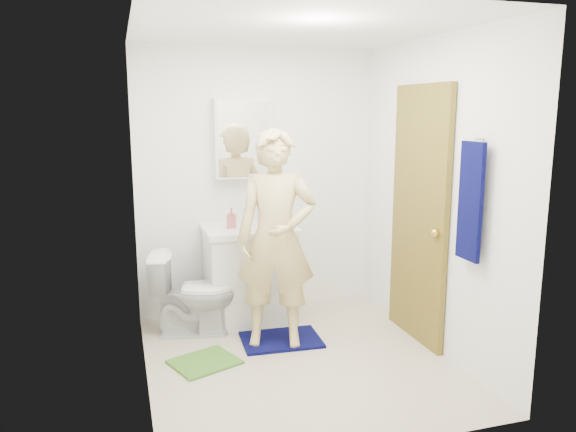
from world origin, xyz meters
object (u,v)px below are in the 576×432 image
Objects in this scene: medicine_cabinet at (242,139)px; toilet at (193,293)px; toothbrush_cup at (267,217)px; vanity_cabinet at (250,276)px; soap_dispenser at (232,218)px; man at (276,239)px; towel at (470,202)px.

toilet is (-0.52, -0.39, -1.25)m from medicine_cabinet.
toothbrush_cup is at bearing -55.55° from toilet.
vanity_cabinet is 6.21× the size of toothbrush_cup.
medicine_cabinet reaches higher than toothbrush_cup.
medicine_cabinet is 3.99× the size of soap_dispenser.
soap_dispenser is 0.63m from man.
man is at bearing -113.49° from toilet.
medicine_cabinet is at bearing 90.00° from vanity_cabinet.
man is (0.08, -0.82, -0.73)m from medicine_cabinet.
towel is 4.56× the size of soap_dispenser.
man is at bearing -99.48° from toothbrush_cup.
soap_dispenser reaches higher than toilet.
man is (-0.12, -0.73, -0.03)m from toothbrush_cup.
vanity_cabinet is 4.56× the size of soap_dispenser.
toilet is 0.41× the size of man.
man reaches higher than soap_dispenser.
vanity_cabinet is 0.55m from toothbrush_cup.
man is at bearing 141.27° from towel.
medicine_cabinet is 0.72m from soap_dispenser.
medicine_cabinet is at bearing 56.96° from soap_dispenser.
towel is at bearing -47.67° from soap_dispenser.
soap_dispenser is (-0.16, -0.24, -0.66)m from medicine_cabinet.
medicine_cabinet reaches higher than man.
vanity_cabinet is 1.14× the size of toilet.
soap_dispenser is 0.10× the size of man.
toothbrush_cup is (0.20, 0.13, 0.50)m from vanity_cabinet.
soap_dispenser is at bearing 129.14° from man.
medicine_cabinet is at bearing -40.87° from toilet.
toilet is at bearing -157.60° from soap_dispenser.
vanity_cabinet is 1.22m from medicine_cabinet.
towel reaches higher than soap_dispenser.
soap_dispenser is at bearing -158.04° from toothbrush_cup.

